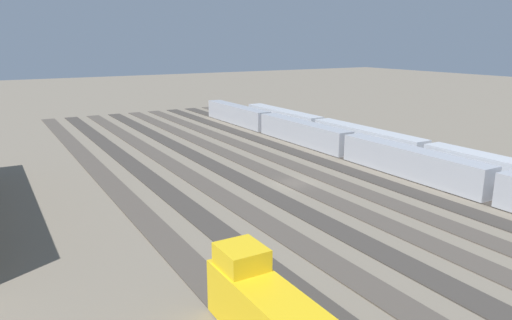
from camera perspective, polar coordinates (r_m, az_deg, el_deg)
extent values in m
plane|color=#756B5B|center=(59.68, 4.59, -2.89)|extent=(400.00, 400.00, 0.00)
cube|color=#4C443D|center=(72.63, 17.64, -0.37)|extent=(140.00, 2.80, 0.12)
cube|color=#3D3833|center=(69.08, 14.85, -0.90)|extent=(140.00, 2.80, 0.12)
cube|color=#3D3833|center=(65.71, 11.76, -1.49)|extent=(140.00, 2.80, 0.12)
cube|color=#4C443D|center=(62.56, 8.35, -2.14)|extent=(140.00, 2.80, 0.12)
cube|color=#4C443D|center=(59.66, 4.59, -2.84)|extent=(140.00, 2.80, 0.12)
cube|color=#3D3833|center=(57.06, 0.46, -3.59)|extent=(140.00, 2.80, 0.12)
cube|color=#4C443D|center=(54.78, -4.05, -4.40)|extent=(140.00, 2.80, 0.12)
cube|color=#3D3833|center=(52.89, -8.92, -5.23)|extent=(140.00, 2.80, 0.12)
cube|color=#4C443D|center=(51.41, -14.13, -6.08)|extent=(140.00, 2.80, 0.12)
cube|color=gold|center=(29.00, 1.27, -18.33)|extent=(10.00, 3.00, 3.60)
cube|color=gold|center=(30.05, -1.77, -11.64)|extent=(3.00, 2.70, 1.40)
cube|color=silver|center=(63.14, 28.40, -1.74)|extent=(23.00, 3.00, 3.80)
cube|color=#1E6B9E|center=(63.11, 28.42, -1.61)|extent=(22.40, 3.06, 0.36)
cube|color=silver|center=(77.86, 13.20, 2.37)|extent=(23.00, 3.00, 3.80)
cube|color=#1E6B9E|center=(77.87, 13.20, 2.34)|extent=(22.40, 3.06, 0.36)
cube|color=silver|center=(96.49, 3.28, 4.96)|extent=(23.00, 3.00, 3.80)
cube|color=#1E6B9E|center=(96.54, 3.28, 4.79)|extent=(22.40, 3.06, 0.36)
cube|color=#A8AAB2|center=(65.10, 18.27, -0.28)|extent=(23.00, 3.00, 3.80)
cube|color=#A8AAB2|center=(82.58, 5.67, 3.34)|extent=(23.00, 3.00, 3.80)
cube|color=#A8AAB2|center=(102.83, -2.30, 5.55)|extent=(23.00, 3.00, 3.80)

